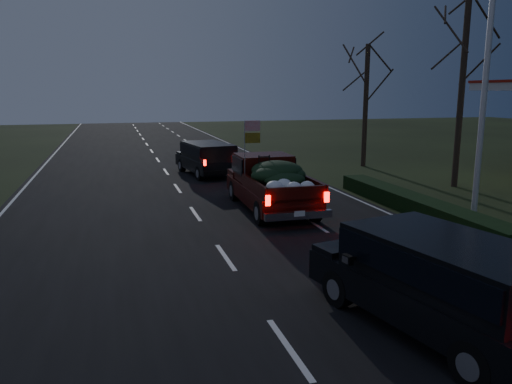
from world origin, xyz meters
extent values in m
plane|color=black|center=(0.00, 0.00, 0.00)|extent=(120.00, 120.00, 0.00)
cube|color=black|center=(0.00, 0.00, 0.01)|extent=(14.00, 120.00, 0.02)
cube|color=black|center=(7.80, 3.00, 0.30)|extent=(1.00, 10.00, 0.60)
cylinder|color=silver|center=(9.50, 2.00, 4.50)|extent=(0.20, 0.20, 9.00)
cylinder|color=black|center=(12.50, 7.00, 4.25)|extent=(0.28, 0.28, 8.50)
cylinder|color=black|center=(11.50, 14.00, 3.50)|extent=(0.28, 0.28, 7.00)
cube|color=#3B0B08|center=(2.84, 4.95, 0.65)|extent=(2.27, 5.49, 0.60)
cube|color=#3B0B08|center=(2.85, 5.94, 1.47)|extent=(2.05, 1.78, 0.98)
cube|color=black|center=(2.85, 5.94, 1.58)|extent=(2.16, 1.67, 0.60)
cube|color=#3B0B08|center=(2.81, 3.54, 0.98)|extent=(2.07, 3.09, 0.07)
ellipsoid|color=black|center=(2.88, 4.08, 1.47)|extent=(1.78, 1.99, 0.65)
cylinder|color=gray|center=(1.85, 4.97, 2.24)|extent=(0.03, 0.03, 2.18)
cube|color=red|center=(2.15, 4.97, 3.14)|extent=(0.57, 0.03, 0.37)
cube|color=gold|center=(2.15, 4.97, 2.71)|extent=(0.57, 0.03, 0.37)
cube|color=black|center=(1.98, 13.46, 0.62)|extent=(2.71, 5.08, 0.60)
cube|color=black|center=(2.02, 13.21, 1.31)|extent=(2.40, 3.77, 0.81)
cube|color=black|center=(2.02, 13.21, 1.39)|extent=(2.48, 3.68, 0.48)
cube|color=black|center=(2.83, -5.04, 0.66)|extent=(3.12, 5.43, 0.64)
cube|color=black|center=(2.88, -5.31, 1.38)|extent=(2.71, 4.05, 0.85)
cube|color=black|center=(2.88, -5.31, 1.47)|extent=(2.80, 3.97, 0.51)
cube|color=black|center=(1.41, -4.31, 1.26)|extent=(0.15, 0.25, 0.17)
camera|label=1|loc=(-2.73, -12.43, 4.37)|focal=35.00mm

